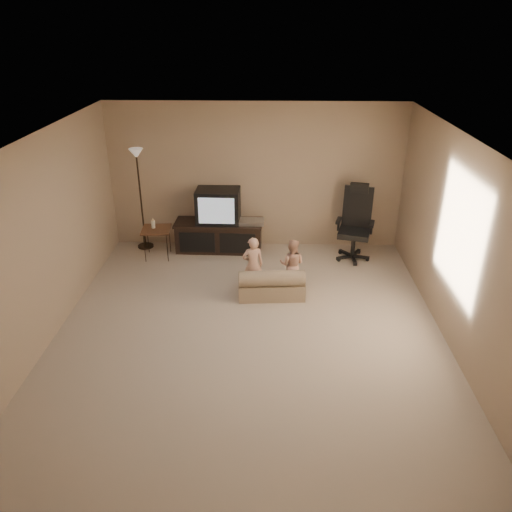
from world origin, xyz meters
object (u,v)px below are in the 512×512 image
Objects in this scene: side_table at (156,230)px; toddler_right at (292,264)px; floor_lamp at (139,177)px; child_sofa at (271,285)px; office_chair at (355,233)px; tv_stand at (219,225)px; toddler_left at (253,265)px.

toddler_right is at bearing -24.61° from side_table.
floor_lamp is 1.78× the size of child_sofa.
side_table is 0.89× the size of toddler_right.
side_table is at bearing -12.03° from toddler_right.
tv_stand is at bearing -171.49° from office_chair.
toddler_right is at bearing -119.59° from office_chair.
side_table is 0.81× the size of toddler_left.
tv_stand is 0.87× the size of floor_lamp.
child_sofa is (2.24, -1.68, -1.10)m from floor_lamp.
toddler_right is (0.30, 0.25, 0.21)m from child_sofa.
office_chair reaches higher than side_table.
toddler_left is at bearing -65.42° from tv_stand.
office_chair is 1.45× the size of toddler_left.
floor_lamp is at bearing -16.61° from toddler_right.
floor_lamp is 3.01m from child_sofa.
floor_lamp reaches higher than toddler_left.
floor_lamp is (-1.33, 0.06, 0.83)m from tv_stand.
office_chair is at bearing -156.20° from toddler_left.
child_sofa is at bearing -36.76° from floor_lamp.
side_table is 0.71× the size of child_sofa.
toddler_right is (0.58, 0.11, -0.04)m from toddler_left.
tv_stand is at bearing -35.82° from toddler_right.
office_chair is at bearing 40.42° from child_sofa.
side_table is 0.40× the size of floor_lamp.
toddler_right is (2.54, -1.42, -0.89)m from floor_lamp.
tv_stand is at bearing -79.06° from toddler_left.
floor_lamp reaches higher than office_chair.
side_table is 2.01m from toddler_left.
office_chair is 1.80× the size of side_table.
side_table is at bearing -46.68° from toddler_left.
child_sofa is (0.91, -1.62, -0.27)m from tv_stand.
toddler_left is at bearing -37.84° from floor_lamp.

